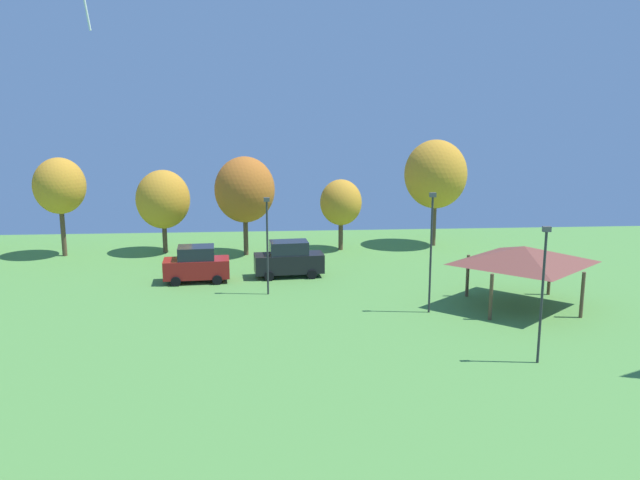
{
  "coord_description": "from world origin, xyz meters",
  "views": [
    {
      "loc": [
        -2.0,
        -0.46,
        12.0
      ],
      "look_at": [
        -0.9,
        14.48,
        8.81
      ],
      "focal_mm": 38.0,
      "sensor_mm": 36.0,
      "label": 1
    }
  ],
  "objects_px": {
    "parked_car_leftmost": "(197,264)",
    "light_post_0": "(543,287)",
    "light_post_1": "(267,240)",
    "treeline_tree_3": "(245,190)",
    "park_pavilion": "(524,255)",
    "treeline_tree_1": "(60,186)",
    "treeline_tree_2": "(163,199)",
    "treeline_tree_5": "(436,174)",
    "parked_car_second_from_left": "(289,259)",
    "light_post_2": "(431,246)",
    "treeline_tree_4": "(341,203)"
  },
  "relations": [
    {
      "from": "parked_car_second_from_left",
      "to": "treeline_tree_5",
      "type": "xyz_separation_m",
      "value": [
        12.11,
        9.01,
        4.65
      ]
    },
    {
      "from": "light_post_0",
      "to": "treeline_tree_5",
      "type": "distance_m",
      "value": 25.18
    },
    {
      "from": "park_pavilion",
      "to": "treeline_tree_5",
      "type": "distance_m",
      "value": 16.96
    },
    {
      "from": "treeline_tree_2",
      "to": "parked_car_second_from_left",
      "type": "bearing_deg",
      "value": -40.05
    },
    {
      "from": "light_post_1",
      "to": "treeline_tree_4",
      "type": "bearing_deg",
      "value": 64.45
    },
    {
      "from": "light_post_1",
      "to": "treeline_tree_5",
      "type": "xyz_separation_m",
      "value": [
        13.52,
        13.1,
        2.44
      ]
    },
    {
      "from": "light_post_1",
      "to": "treeline_tree_3",
      "type": "relative_size",
      "value": 0.8
    },
    {
      "from": "parked_car_leftmost",
      "to": "treeline_tree_4",
      "type": "height_order",
      "value": "treeline_tree_4"
    },
    {
      "from": "parked_car_second_from_left",
      "to": "treeline_tree_1",
      "type": "bearing_deg",
      "value": 151.2
    },
    {
      "from": "parked_car_leftmost",
      "to": "treeline_tree_5",
      "type": "relative_size",
      "value": 0.51
    },
    {
      "from": "light_post_1",
      "to": "parked_car_leftmost",
      "type": "bearing_deg",
      "value": 145.37
    },
    {
      "from": "park_pavilion",
      "to": "treeline_tree_1",
      "type": "relative_size",
      "value": 0.88
    },
    {
      "from": "treeline_tree_2",
      "to": "treeline_tree_3",
      "type": "xyz_separation_m",
      "value": [
        6.34,
        -1.21,
        0.86
      ]
    },
    {
      "from": "light_post_1",
      "to": "light_post_2",
      "type": "bearing_deg",
      "value": -25.11
    },
    {
      "from": "light_post_0",
      "to": "treeline_tree_5",
      "type": "xyz_separation_m",
      "value": [
        1.14,
        25.06,
        2.26
      ]
    },
    {
      "from": "light_post_1",
      "to": "light_post_0",
      "type": "bearing_deg",
      "value": -43.99
    },
    {
      "from": "treeline_tree_4",
      "to": "parked_car_leftmost",
      "type": "bearing_deg",
      "value": -139.87
    },
    {
      "from": "park_pavilion",
      "to": "treeline_tree_3",
      "type": "height_order",
      "value": "treeline_tree_3"
    },
    {
      "from": "parked_car_leftmost",
      "to": "light_post_0",
      "type": "distance_m",
      "value": 22.98
    },
    {
      "from": "treeline_tree_4",
      "to": "park_pavilion",
      "type": "bearing_deg",
      "value": -60.22
    },
    {
      "from": "parked_car_leftmost",
      "to": "light_post_0",
      "type": "xyz_separation_m",
      "value": [
        17.07,
        -15.19,
        2.42
      ]
    },
    {
      "from": "treeline_tree_3",
      "to": "treeline_tree_5",
      "type": "height_order",
      "value": "treeline_tree_5"
    },
    {
      "from": "treeline_tree_1",
      "to": "treeline_tree_5",
      "type": "height_order",
      "value": "treeline_tree_5"
    },
    {
      "from": "treeline_tree_2",
      "to": "treeline_tree_4",
      "type": "height_order",
      "value": "treeline_tree_2"
    },
    {
      "from": "treeline_tree_1",
      "to": "parked_car_second_from_left",
      "type": "bearing_deg",
      "value": -23.5
    },
    {
      "from": "treeline_tree_4",
      "to": "treeline_tree_2",
      "type": "bearing_deg",
      "value": 179.99
    },
    {
      "from": "treeline_tree_3",
      "to": "treeline_tree_4",
      "type": "bearing_deg",
      "value": 9.21
    },
    {
      "from": "treeline_tree_5",
      "to": "parked_car_leftmost",
      "type": "bearing_deg",
      "value": -151.57
    },
    {
      "from": "park_pavilion",
      "to": "light_post_2",
      "type": "xyz_separation_m",
      "value": [
        -5.6,
        -0.69,
        0.74
      ]
    },
    {
      "from": "treeline_tree_2",
      "to": "light_post_0",
      "type": "bearing_deg",
      "value": -49.59
    },
    {
      "from": "parked_car_second_from_left",
      "to": "treeline_tree_5",
      "type": "height_order",
      "value": "treeline_tree_5"
    },
    {
      "from": "parked_car_leftmost",
      "to": "treeline_tree_5",
      "type": "bearing_deg",
      "value": 24.13
    },
    {
      "from": "parked_car_leftmost",
      "to": "treeline_tree_2",
      "type": "relative_size",
      "value": 0.68
    },
    {
      "from": "treeline_tree_1",
      "to": "treeline_tree_4",
      "type": "relative_size",
      "value": 1.34
    },
    {
      "from": "park_pavilion",
      "to": "light_post_2",
      "type": "distance_m",
      "value": 5.7
    },
    {
      "from": "light_post_0",
      "to": "light_post_2",
      "type": "distance_m",
      "value": 8.36
    },
    {
      "from": "parked_car_second_from_left",
      "to": "light_post_2",
      "type": "relative_size",
      "value": 0.7
    },
    {
      "from": "parked_car_leftmost",
      "to": "park_pavilion",
      "type": "distance_m",
      "value": 20.65
    },
    {
      "from": "light_post_1",
      "to": "light_post_2",
      "type": "relative_size",
      "value": 0.88
    },
    {
      "from": "light_post_1",
      "to": "treeline_tree_3",
      "type": "distance_m",
      "value": 11.1
    },
    {
      "from": "parked_car_second_from_left",
      "to": "park_pavilion",
      "type": "height_order",
      "value": "park_pavilion"
    },
    {
      "from": "treeline_tree_1",
      "to": "light_post_1",
      "type": "bearing_deg",
      "value": -36.38
    },
    {
      "from": "park_pavilion",
      "to": "parked_car_leftmost",
      "type": "bearing_deg",
      "value": 160.63
    },
    {
      "from": "park_pavilion",
      "to": "treeline_tree_4",
      "type": "xyz_separation_m",
      "value": [
        -8.95,
        15.63,
        0.72
      ]
    },
    {
      "from": "treeline_tree_3",
      "to": "treeline_tree_5",
      "type": "xyz_separation_m",
      "value": [
        15.24,
        2.26,
        0.79
      ]
    },
    {
      "from": "park_pavilion",
      "to": "treeline_tree_5",
      "type": "height_order",
      "value": "treeline_tree_5"
    },
    {
      "from": "parked_car_leftmost",
      "to": "treeline_tree_4",
      "type": "relative_size",
      "value": 0.78
    },
    {
      "from": "parked_car_leftmost",
      "to": "parked_car_second_from_left",
      "type": "bearing_deg",
      "value": 3.67
    },
    {
      "from": "light_post_2",
      "to": "treeline_tree_1",
      "type": "xyz_separation_m",
      "value": [
        -24.71,
        15.76,
        1.56
      ]
    },
    {
      "from": "parked_car_leftmost",
      "to": "light_post_0",
      "type": "relative_size",
      "value": 0.69
    }
  ]
}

